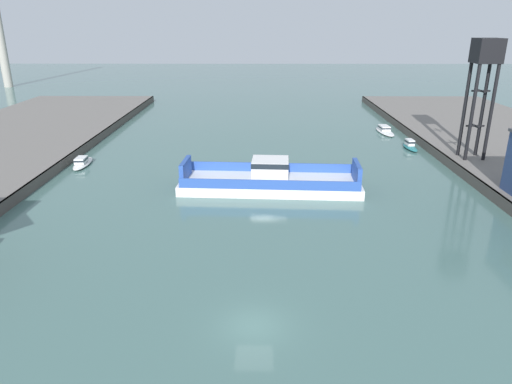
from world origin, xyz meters
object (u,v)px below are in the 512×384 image
at_px(moored_boat_near_right, 410,146).
at_px(crane_tower, 485,67).
at_px(chain_ferry, 270,180).
at_px(moored_boat_near_left, 82,162).
at_px(moored_boat_mid_left, 385,130).

height_order(moored_boat_near_right, crane_tower, crane_tower).
relative_size(chain_ferry, moored_boat_near_left, 3.33).
bearing_deg(crane_tower, moored_boat_near_right, 119.09).
height_order(moored_boat_mid_left, crane_tower, crane_tower).
distance_m(chain_ferry, moored_boat_mid_left, 36.36).
height_order(chain_ferry, moored_boat_mid_left, chain_ferry).
height_order(chain_ferry, moored_boat_near_right, chain_ferry).
relative_size(chain_ferry, moored_boat_mid_left, 2.74).
distance_m(chain_ferry, crane_tower, 30.87).
distance_m(moored_boat_mid_left, crane_tower, 24.91).
bearing_deg(crane_tower, moored_boat_mid_left, 106.51).
height_order(moored_boat_near_right, moored_boat_mid_left, moored_boat_near_right).
distance_m(chain_ferry, moored_boat_near_right, 28.54).
bearing_deg(crane_tower, moored_boat_near_left, 179.92).
xyz_separation_m(moored_boat_near_right, crane_tower, (5.13, -9.21, 12.49)).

